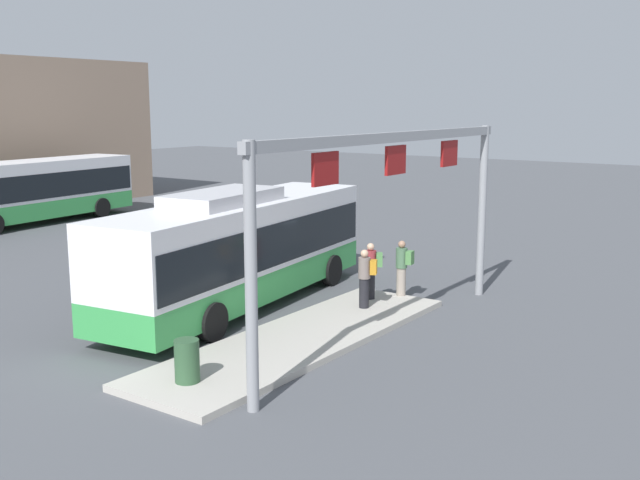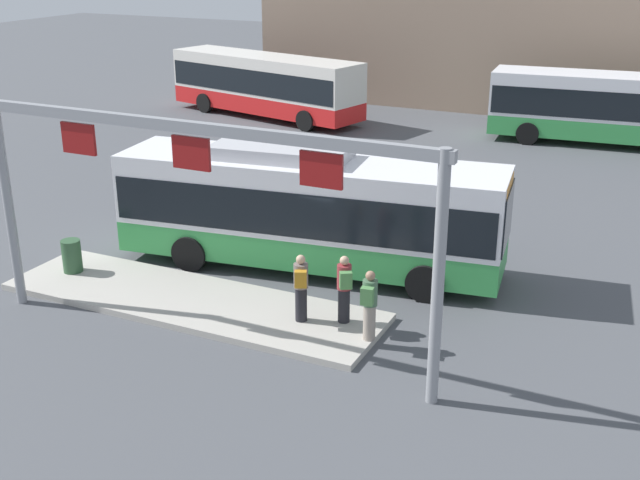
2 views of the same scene
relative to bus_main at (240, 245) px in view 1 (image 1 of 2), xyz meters
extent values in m
plane|color=#4C4F54|center=(0.01, 0.00, -1.81)|extent=(120.00, 120.00, 0.00)
cube|color=#B2ADA3|center=(-1.66, -3.44, -1.73)|extent=(10.00, 2.80, 0.16)
cube|color=green|center=(0.01, 0.00, -1.04)|extent=(10.82, 3.84, 0.85)
cube|color=white|center=(0.01, 0.00, 0.34)|extent=(10.82, 3.84, 1.90)
cube|color=black|center=(0.01, 0.00, 0.14)|extent=(10.62, 3.86, 1.20)
cube|color=black|center=(5.28, 0.69, 0.24)|extent=(0.31, 2.11, 1.50)
cube|color=#B7B7BC|center=(-0.78, -0.10, 1.47)|extent=(3.90, 2.21, 0.36)
cube|color=orange|center=(5.21, 0.68, 1.09)|extent=(0.34, 1.75, 0.28)
cylinder|color=black|center=(3.32, 1.64, -1.31)|extent=(1.03, 0.43, 1.00)
cylinder|color=black|center=(3.63, -0.74, -1.31)|extent=(1.03, 0.43, 1.00)
cylinder|color=black|center=(-3.22, 0.79, -1.31)|extent=(1.03, 0.43, 1.00)
cylinder|color=black|center=(-2.91, -1.59, -1.31)|extent=(1.03, 0.43, 1.00)
cube|color=green|center=(5.88, 18.38, -1.04)|extent=(10.64, 3.38, 0.85)
cube|color=white|center=(5.88, 18.38, 0.34)|extent=(10.64, 3.38, 1.90)
cube|color=black|center=(5.88, 18.38, 0.14)|extent=(10.44, 3.40, 1.20)
cylinder|color=black|center=(9.00, 17.45, -1.31)|extent=(1.02, 0.38, 1.00)
cylinder|color=black|center=(8.80, 19.84, -1.31)|extent=(1.02, 0.38, 1.00)
cylinder|color=black|center=(2.36, -2.98, -1.23)|extent=(0.39, 0.39, 0.85)
cylinder|color=maroon|center=(2.36, -2.98, -0.50)|extent=(0.47, 0.47, 0.60)
sphere|color=tan|center=(2.36, -2.98, -0.09)|extent=(0.22, 0.22, 0.22)
cube|color=#4C8447|center=(2.50, -3.20, -0.47)|extent=(0.33, 0.30, 0.40)
cylinder|color=black|center=(1.42, -3.35, -1.23)|extent=(0.37, 0.37, 0.85)
cylinder|color=slate|center=(1.42, -3.35, -0.50)|extent=(0.45, 0.45, 0.60)
sphere|color=tan|center=(1.42, -3.35, -0.09)|extent=(0.22, 0.22, 0.22)
cube|color=#BF7F1E|center=(1.53, -3.58, -0.47)|extent=(0.33, 0.28, 0.40)
cylinder|color=gray|center=(3.23, -3.54, -1.23)|extent=(0.32, 0.32, 0.85)
cylinder|color=#476B4C|center=(3.23, -3.54, -0.50)|extent=(0.38, 0.38, 0.60)
sphere|color=#9E755B|center=(3.23, -3.54, -0.09)|extent=(0.22, 0.22, 0.22)
cube|color=#4C8447|center=(3.27, -3.79, -0.47)|extent=(0.30, 0.22, 0.40)
cylinder|color=gray|center=(-5.60, -5.18, 0.79)|extent=(0.24, 0.24, 5.20)
cylinder|color=gray|center=(5.24, -5.18, 0.79)|extent=(0.24, 0.24, 5.20)
cube|color=gray|center=(-0.18, -5.18, 3.24)|extent=(11.25, 0.20, 0.24)
cube|color=maroon|center=(-3.16, -5.18, 2.69)|extent=(0.90, 0.08, 0.70)
cube|color=maroon|center=(-0.18, -5.18, 2.69)|extent=(0.90, 0.08, 0.70)
cube|color=maroon|center=(2.80, -5.18, 2.69)|extent=(0.90, 0.08, 0.70)
cylinder|color=#2D5133|center=(-5.53, -3.34, -1.20)|extent=(0.52, 0.52, 0.90)
camera|label=1|loc=(-15.92, -14.00, 4.03)|focal=41.73mm
camera|label=2|loc=(9.13, -18.62, 6.90)|focal=44.93mm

